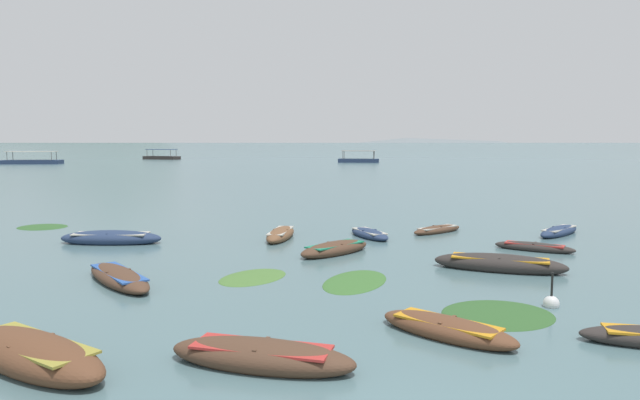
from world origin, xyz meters
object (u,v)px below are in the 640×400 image
Objects in this scene: ferry_2 at (162,157)px; mooring_buoy at (551,303)px; rowboat_4 at (335,249)px; rowboat_12 at (447,329)px; rowboat_6 at (119,277)px; rowboat_11 at (111,238)px; rowboat_13 at (559,231)px; rowboat_10 at (281,234)px; rowboat_5 at (500,264)px; ferry_0 at (32,161)px; rowboat_7 at (369,234)px; rowboat_8 at (262,356)px; ferry_1 at (359,160)px; rowboat_9 at (32,354)px; rowboat_1 at (534,247)px; rowboat_2 at (437,230)px.

ferry_2 is 124.45m from mooring_buoy.
mooring_buoy is (5.87, -6.84, -0.08)m from rowboat_4.
rowboat_6 is at bearing 154.80° from rowboat_12.
rowboat_4 is 9.76m from rowboat_11.
rowboat_11 is 20.18m from rowboat_13.
rowboat_5 is at bearing -35.75° from rowboat_10.
rowboat_11 is 93.37m from ferry_0.
ferry_2 is (-44.06, 103.97, 0.30)m from rowboat_7.
rowboat_6 is 8.27m from rowboat_8.
ferry_2 is at bearing 110.98° from rowboat_10.
ferry_1 is (9.14, 96.32, 0.28)m from rowboat_6.
rowboat_7 is 2.99× the size of mooring_buoy.
rowboat_4 is 0.41× the size of ferry_1.
rowboat_6 is 0.93× the size of rowboat_9.
ferry_0 is (-59.79, 77.56, 0.30)m from rowboat_7.
rowboat_13 is 115.69m from ferry_2.
rowboat_9 is 22.78m from rowboat_13.
rowboat_1 is at bearing 7.02° from rowboat_4.
rowboat_11 reaches higher than rowboat_8.
rowboat_11 is 1.33× the size of rowboat_12.
rowboat_5 is at bearing -122.03° from rowboat_13.
rowboat_6 is at bearing -116.46° from rowboat_10.
rowboat_4 is 115.90m from ferry_2.
rowboat_9 reaches higher than rowboat_4.
ferry_0 is at bearing 129.49° from rowboat_1.
rowboat_6 is 100.60m from ferry_0.
rowboat_6 reaches higher than rowboat_1.
rowboat_5 is 1.44× the size of rowboat_7.
ferry_1 is (2.57, 91.44, 0.26)m from rowboat_4.
rowboat_13 is (8.85, 1.09, 0.01)m from rowboat_7.
rowboat_10 reaches higher than rowboat_13.
rowboat_7 reaches higher than rowboat_2.
rowboat_9 is 4.12× the size of mooring_buoy.
mooring_buoy is (1.11, -12.13, -0.03)m from rowboat_2.
mooring_buoy reaches higher than rowboat_4.
rowboat_12 is at bearing -68.83° from ferry_2.
ferry_1 is at bearing 85.44° from rowboat_9.
rowboat_8 is (-9.10, -12.12, 0.07)m from rowboat_1.
rowboat_6 is 3.82× the size of mooring_buoy.
rowboat_2 is 0.93× the size of rowboat_7.
rowboat_12 reaches higher than rowboat_1.
rowboat_11 is at bearing -170.93° from rowboat_13.
rowboat_4 is at bearing 84.01° from rowboat_8.
rowboat_12 is (5.24, -12.52, -0.01)m from rowboat_10.
ferry_1 reaches higher than rowboat_8.
rowboat_1 is 15.16m from rowboat_8.
rowboat_13 is at bearing -62.78° from ferry_2.
rowboat_6 is at bearing -138.09° from rowboat_2.
rowboat_1 is at bearing -23.79° from rowboat_7.
rowboat_9 reaches higher than rowboat_13.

